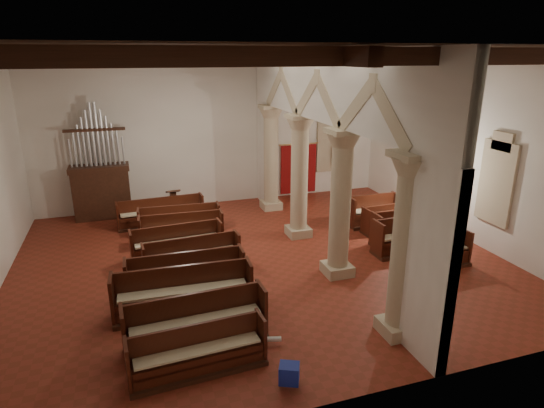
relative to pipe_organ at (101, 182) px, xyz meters
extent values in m
plane|color=maroon|center=(4.50, -5.50, -1.37)|extent=(14.00, 14.00, 0.00)
plane|color=black|center=(4.50, -5.50, 4.63)|extent=(14.00, 14.00, 0.00)
cube|color=white|center=(4.50, 0.50, 1.63)|extent=(14.00, 0.02, 6.00)
cube|color=white|center=(4.50, -11.50, 1.63)|extent=(14.00, 0.02, 6.00)
cube|color=white|center=(11.50, -5.50, 1.63)|extent=(0.02, 12.00, 6.00)
cube|color=#BBAB8B|center=(6.30, -10.00, -1.22)|extent=(0.75, 0.75, 0.30)
cylinder|color=#BBAB8B|center=(6.30, -10.00, 0.58)|extent=(0.56, 0.56, 3.30)
cube|color=#BBAB8B|center=(6.30, -7.00, -1.22)|extent=(0.75, 0.75, 0.30)
cylinder|color=#BBAB8B|center=(6.30, -7.00, 0.58)|extent=(0.56, 0.56, 3.30)
cube|color=#BBAB8B|center=(6.30, -4.00, -1.22)|extent=(0.75, 0.75, 0.30)
cylinder|color=#BBAB8B|center=(6.30, -4.00, 0.58)|extent=(0.56, 0.56, 3.30)
cube|color=#BBAB8B|center=(6.30, -1.00, -1.22)|extent=(0.75, 0.75, 0.30)
cylinder|color=#BBAB8B|center=(6.30, -1.00, 0.58)|extent=(0.56, 0.56, 3.30)
cube|color=white|center=(6.30, -5.50, 3.66)|extent=(0.25, 11.90, 1.93)
cube|color=#2B624D|center=(11.48, -7.00, 0.83)|extent=(0.03, 1.00, 2.20)
cube|color=#2B624D|center=(11.48, -3.00, 0.83)|extent=(0.03, 1.00, 2.20)
cube|color=#2B624D|center=(9.50, 0.48, 0.83)|extent=(1.00, 0.03, 2.20)
cube|color=#3F2014|center=(0.00, 0.00, -0.47)|extent=(2.00, 0.80, 1.80)
cube|color=#3F2014|center=(0.00, 0.00, 0.53)|extent=(2.10, 0.85, 0.20)
cube|color=#382411|center=(2.48, -1.08, -1.32)|extent=(0.46, 0.46, 0.10)
cube|color=#382411|center=(2.48, -1.08, -0.84)|extent=(0.22, 0.22, 1.06)
cube|color=#382411|center=(2.48, -1.16, -0.26)|extent=(0.50, 0.41, 0.19)
cube|color=maroon|center=(8.00, 0.42, -0.22)|extent=(1.60, 0.06, 2.10)
cylinder|color=gold|center=(8.00, 0.40, 0.88)|extent=(1.80, 0.04, 0.04)
cone|color=#3F2014|center=(9.77, 0.00, -1.31)|extent=(0.34, 0.34, 0.11)
cylinder|color=gold|center=(9.77, 0.00, -0.23)|extent=(0.04, 0.04, 2.28)
cylinder|color=gold|center=(9.77, 0.00, 0.81)|extent=(0.26, 0.63, 0.03)
cube|color=navy|center=(9.77, -0.02, 0.34)|extent=(0.50, 0.20, 0.81)
cube|color=navy|center=(3.46, -10.86, -1.09)|extent=(0.46, 0.42, 0.37)
cube|color=#15148C|center=(2.72, -8.88, -1.12)|extent=(0.37, 0.33, 0.30)
cube|color=navy|center=(2.83, -5.82, -1.09)|extent=(0.41, 0.35, 0.36)
cylinder|color=white|center=(3.20, -9.49, -1.21)|extent=(1.08, 0.40, 0.11)
cylinder|color=white|center=(3.01, -8.35, -1.21)|extent=(0.88, 0.34, 0.09)
cube|color=#3F2014|center=(1.94, -9.94, -1.33)|extent=(2.67, 0.80, 0.09)
cube|color=#4B1A10|center=(1.94, -9.99, -1.07)|extent=(2.51, 0.52, 0.41)
cube|color=#4B1A10|center=(1.94, -9.78, -0.84)|extent=(2.49, 0.22, 0.87)
cube|color=#4B1A10|center=(0.66, -9.92, -0.84)|extent=(0.10, 0.55, 0.87)
cube|color=#4B1A10|center=(3.23, -9.92, -0.84)|extent=(0.10, 0.55, 0.87)
cube|color=beige|center=(1.94, -9.99, -0.84)|extent=(2.41, 0.48, 0.05)
cube|color=#3F2014|center=(2.05, -9.06, -1.32)|extent=(2.99, 0.88, 0.11)
cube|color=#401F0D|center=(2.05, -9.12, -1.02)|extent=(2.83, 0.55, 0.48)
cube|color=#401F0D|center=(2.05, -8.87, -0.76)|extent=(2.81, 0.20, 1.02)
cube|color=#401F0D|center=(0.61, -9.04, -0.76)|extent=(0.10, 0.64, 1.02)
cube|color=#401F0D|center=(3.50, -9.04, -0.76)|extent=(0.10, 0.64, 1.02)
cube|color=beige|center=(2.05, -9.12, -0.76)|extent=(2.71, 0.50, 0.05)
cube|color=#3F2014|center=(1.97, -7.71, -1.32)|extent=(3.27, 0.92, 0.11)
cube|color=#3E1E0D|center=(1.97, -7.76, -1.02)|extent=(3.10, 0.59, 0.49)
cube|color=#3E1E0D|center=(1.97, -7.51, -0.75)|extent=(3.08, 0.23, 1.03)
cube|color=#3E1E0D|center=(0.39, -7.69, -0.75)|extent=(0.11, 0.66, 1.03)
cube|color=#3E1E0D|center=(3.55, -7.69, -0.75)|extent=(0.11, 0.66, 1.03)
cube|color=beige|center=(1.97, -7.76, -0.75)|extent=(2.98, 0.54, 0.05)
cube|color=#3F2014|center=(2.15, -6.84, -1.32)|extent=(2.97, 0.80, 0.10)
cube|color=#4B1D10|center=(2.15, -6.89, -1.03)|extent=(2.82, 0.49, 0.47)
cube|color=#4B1D10|center=(2.15, -6.65, -0.77)|extent=(2.81, 0.14, 1.00)
cube|color=#4B1D10|center=(0.70, -6.82, -0.77)|extent=(0.09, 0.63, 1.00)
cube|color=#4B1D10|center=(3.59, -6.82, -0.77)|extent=(0.09, 0.63, 1.00)
cube|color=beige|center=(2.15, -6.89, -0.77)|extent=(2.70, 0.44, 0.05)
cube|color=#3F2014|center=(2.49, -5.54, -1.33)|extent=(2.76, 0.81, 0.09)
cube|color=#42140E|center=(2.49, -5.58, -1.07)|extent=(2.59, 0.53, 0.41)
cube|color=#42140E|center=(2.49, -5.37, -0.84)|extent=(2.57, 0.23, 0.87)
cube|color=#42140E|center=(1.17, -5.52, -0.84)|extent=(0.10, 0.55, 0.87)
cube|color=#42140E|center=(3.82, -5.52, -0.84)|extent=(0.10, 0.55, 0.87)
cube|color=beige|center=(2.49, -5.58, -0.84)|extent=(2.48, 0.48, 0.05)
cube|color=#3F2014|center=(2.21, -4.45, -1.32)|extent=(2.77, 0.83, 0.09)
cube|color=#41120D|center=(2.21, -4.49, -1.07)|extent=(2.60, 0.54, 0.42)
cube|color=#41120D|center=(2.21, -4.28, -0.83)|extent=(2.58, 0.23, 0.89)
cube|color=#41120D|center=(0.88, -4.43, -0.83)|extent=(0.10, 0.56, 0.89)
cube|color=#41120D|center=(3.54, -4.43, -0.83)|extent=(0.10, 0.56, 0.89)
cube|color=beige|center=(2.21, -4.49, -0.83)|extent=(2.50, 0.50, 0.05)
cube|color=#3F2014|center=(2.47, -3.42, -1.32)|extent=(2.71, 0.80, 0.09)
cube|color=#41180D|center=(2.47, -3.46, -1.07)|extent=(2.55, 0.51, 0.42)
cube|color=#41180D|center=(2.47, -3.25, -0.83)|extent=(2.53, 0.21, 0.89)
cube|color=#41180D|center=(1.17, -3.40, -0.83)|extent=(0.10, 0.56, 0.89)
cube|color=#41180D|center=(3.78, -3.40, -0.83)|extent=(0.10, 0.56, 0.89)
cube|color=beige|center=(2.47, -3.46, -0.83)|extent=(2.44, 0.47, 0.05)
cube|color=#3F2014|center=(2.51, -2.53, -1.33)|extent=(2.78, 0.80, 0.09)
cube|color=#4D2610|center=(2.51, -2.58, -1.07)|extent=(2.61, 0.51, 0.41)
cube|color=#4D2610|center=(2.51, -2.37, -0.85)|extent=(2.60, 0.21, 0.87)
cube|color=#4D2610|center=(1.17, -2.51, -0.85)|extent=(0.10, 0.55, 0.87)
cube|color=#4D2610|center=(3.85, -2.51, -0.85)|extent=(0.10, 0.55, 0.87)
cube|color=beige|center=(2.51, -2.58, -0.85)|extent=(2.51, 0.47, 0.05)
cube|color=#3F2014|center=(1.98, -1.50, -1.32)|extent=(3.08, 0.84, 0.09)
cube|color=#3E1B0D|center=(1.98, -1.55, -1.07)|extent=(2.91, 0.55, 0.42)
cube|color=#3E1B0D|center=(1.98, -1.33, -0.84)|extent=(2.89, 0.25, 0.89)
cube|color=#3E1B0D|center=(0.50, -1.48, -0.84)|extent=(0.10, 0.56, 0.89)
cube|color=#3E1B0D|center=(3.47, -1.48, -0.84)|extent=(0.10, 0.56, 0.89)
cube|color=beige|center=(1.98, -1.55, -0.84)|extent=(2.79, 0.51, 0.05)
cube|color=#3F2014|center=(9.19, -7.49, -1.32)|extent=(2.08, 0.74, 0.10)
cube|color=#3E1B0D|center=(9.19, -7.54, -1.06)|extent=(1.92, 0.45, 0.43)
cube|color=#3E1B0D|center=(9.19, -7.32, -0.82)|extent=(1.91, 0.13, 0.91)
cube|color=#3E1B0D|center=(8.20, -7.47, -0.82)|extent=(0.09, 0.58, 0.91)
cube|color=#3E1B0D|center=(10.19, -7.47, -0.82)|extent=(0.09, 0.58, 0.91)
cube|color=beige|center=(9.19, -7.54, -0.82)|extent=(1.84, 0.41, 0.05)
cube|color=#3F2014|center=(8.95, -6.36, -1.32)|extent=(2.12, 0.78, 0.11)
cube|color=#411F0E|center=(8.95, -6.41, -1.02)|extent=(1.97, 0.45, 0.48)
cube|color=#411F0E|center=(8.95, -6.16, -0.75)|extent=(1.96, 0.10, 1.02)
cube|color=#411F0E|center=(7.93, -6.33, -0.75)|extent=(0.08, 0.64, 1.02)
cube|color=#411F0E|center=(9.97, -6.33, -0.75)|extent=(0.08, 0.64, 1.02)
cube|color=beige|center=(8.95, -6.41, -0.75)|extent=(1.89, 0.41, 0.05)
cube|color=#3F2014|center=(9.26, -5.81, -1.32)|extent=(2.20, 0.78, 0.11)
cube|color=#42190E|center=(9.26, -5.86, -1.02)|extent=(2.05, 0.45, 0.49)
cube|color=#42190E|center=(9.26, -5.61, -0.74)|extent=(2.05, 0.09, 1.04)
cube|color=#42190E|center=(8.20, -5.78, -0.74)|extent=(0.08, 0.66, 1.04)
cube|color=#42190E|center=(10.33, -5.78, -0.74)|extent=(0.08, 0.66, 1.04)
cube|color=beige|center=(9.26, -5.86, -0.74)|extent=(1.97, 0.40, 0.05)
cube|color=#3F2014|center=(9.32, -4.65, -1.33)|extent=(1.82, 0.74, 0.09)
cube|color=#46140F|center=(9.32, -4.70, -1.08)|extent=(1.65, 0.46, 0.41)
cube|color=#46140F|center=(9.32, -4.49, -0.85)|extent=(1.63, 0.16, 0.86)
cube|color=#46140F|center=(8.47, -4.63, -0.85)|extent=(0.10, 0.54, 0.86)
cube|color=#46140F|center=(10.18, -4.63, -0.85)|extent=(0.10, 0.54, 0.86)
cube|color=beige|center=(9.32, -4.70, -0.85)|extent=(1.58, 0.42, 0.05)
cube|color=#3F2014|center=(9.23, -3.89, -1.32)|extent=(1.88, 0.75, 0.10)
cube|color=#49260F|center=(9.23, -3.94, -1.03)|extent=(1.73, 0.43, 0.47)
cube|color=#49260F|center=(9.23, -3.70, -0.77)|extent=(1.73, 0.09, 0.99)
cube|color=#49260F|center=(8.33, -3.87, -0.77)|extent=(0.08, 0.63, 0.99)
cube|color=#49260F|center=(10.13, -3.87, -0.77)|extent=(0.08, 0.63, 0.99)
cube|color=beige|center=(9.23, -3.94, -0.77)|extent=(1.66, 0.39, 0.05)
camera|label=1|loc=(1.01, -17.35, 4.47)|focal=30.00mm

